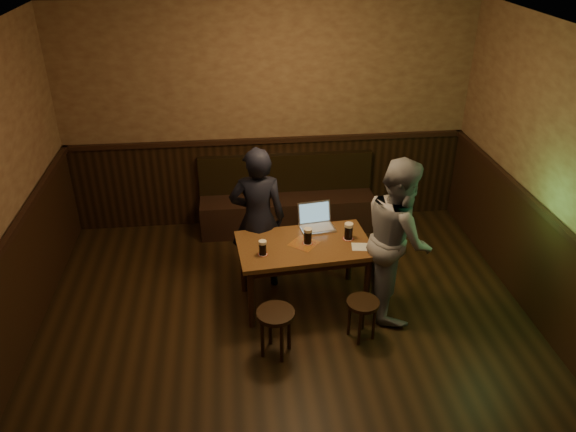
{
  "coord_description": "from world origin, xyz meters",
  "views": [
    {
      "loc": [
        -0.48,
        -3.59,
        3.66
      ],
      "look_at": [
        0.03,
        1.05,
        1.09
      ],
      "focal_mm": 35.0,
      "sensor_mm": 36.0,
      "label": 1
    }
  ],
  "objects_px": {
    "bench": "(287,206)",
    "person_grey": "(398,238)",
    "stool_left": "(276,320)",
    "pint_left": "(263,248)",
    "stool_right": "(363,309)",
    "laptop": "(316,221)",
    "pint_right": "(349,231)",
    "pub_table": "(304,251)",
    "person_suit": "(258,219)",
    "pint_mid": "(308,236)"
  },
  "relations": [
    {
      "from": "bench",
      "to": "person_grey",
      "type": "height_order",
      "value": "person_grey"
    },
    {
      "from": "laptop",
      "to": "person_grey",
      "type": "distance_m",
      "value": 0.9
    },
    {
      "from": "pub_table",
      "to": "pint_right",
      "type": "xyz_separation_m",
      "value": [
        0.46,
        0.05,
        0.18
      ]
    },
    {
      "from": "pint_left",
      "to": "pint_mid",
      "type": "relative_size",
      "value": 0.92
    },
    {
      "from": "stool_right",
      "to": "pint_left",
      "type": "bearing_deg",
      "value": 152.68
    },
    {
      "from": "pint_left",
      "to": "laptop",
      "type": "relative_size",
      "value": 0.4
    },
    {
      "from": "bench",
      "to": "pub_table",
      "type": "xyz_separation_m",
      "value": [
        0.0,
        -1.59,
        0.31
      ]
    },
    {
      "from": "bench",
      "to": "person_grey",
      "type": "distance_m",
      "value": 2.06
    },
    {
      "from": "stool_left",
      "to": "stool_right",
      "type": "distance_m",
      "value": 0.85
    },
    {
      "from": "stool_right",
      "to": "pint_left",
      "type": "height_order",
      "value": "pint_left"
    },
    {
      "from": "bench",
      "to": "pint_right",
      "type": "bearing_deg",
      "value": -73.47
    },
    {
      "from": "pub_table",
      "to": "stool_right",
      "type": "distance_m",
      "value": 0.83
    },
    {
      "from": "pint_left",
      "to": "pint_mid",
      "type": "distance_m",
      "value": 0.49
    },
    {
      "from": "person_suit",
      "to": "person_grey",
      "type": "relative_size",
      "value": 0.96
    },
    {
      "from": "bench",
      "to": "person_suit",
      "type": "bearing_deg",
      "value": -110.1
    },
    {
      "from": "bench",
      "to": "pint_mid",
      "type": "bearing_deg",
      "value": -88.66
    },
    {
      "from": "stool_right",
      "to": "person_grey",
      "type": "height_order",
      "value": "person_grey"
    },
    {
      "from": "laptop",
      "to": "person_suit",
      "type": "height_order",
      "value": "person_suit"
    },
    {
      "from": "pint_right",
      "to": "person_suit",
      "type": "xyz_separation_m",
      "value": [
        -0.9,
        0.35,
        0.0
      ]
    },
    {
      "from": "bench",
      "to": "pint_right",
      "type": "height_order",
      "value": "bench"
    },
    {
      "from": "laptop",
      "to": "bench",
      "type": "bearing_deg",
      "value": 89.76
    },
    {
      "from": "stool_left",
      "to": "pint_right",
      "type": "xyz_separation_m",
      "value": [
        0.82,
        0.8,
        0.42
      ]
    },
    {
      "from": "pint_mid",
      "to": "person_suit",
      "type": "height_order",
      "value": "person_suit"
    },
    {
      "from": "bench",
      "to": "laptop",
      "type": "height_order",
      "value": "laptop"
    },
    {
      "from": "stool_right",
      "to": "bench",
      "type": "bearing_deg",
      "value": 102.21
    },
    {
      "from": "bench",
      "to": "stool_right",
      "type": "distance_m",
      "value": 2.27
    },
    {
      "from": "stool_left",
      "to": "pint_left",
      "type": "height_order",
      "value": "pint_left"
    },
    {
      "from": "pint_left",
      "to": "laptop",
      "type": "distance_m",
      "value": 0.77
    },
    {
      "from": "stool_left",
      "to": "stool_right",
      "type": "bearing_deg",
      "value": 8.89
    },
    {
      "from": "pub_table",
      "to": "pint_left",
      "type": "bearing_deg",
      "value": -164.68
    },
    {
      "from": "bench",
      "to": "pint_left",
      "type": "height_order",
      "value": "bench"
    },
    {
      "from": "stool_left",
      "to": "person_suit",
      "type": "distance_m",
      "value": 1.23
    },
    {
      "from": "pub_table",
      "to": "person_suit",
      "type": "xyz_separation_m",
      "value": [
        -0.44,
        0.4,
        0.18
      ]
    },
    {
      "from": "pint_left",
      "to": "laptop",
      "type": "height_order",
      "value": "laptop"
    },
    {
      "from": "laptop",
      "to": "stool_right",
      "type": "bearing_deg",
      "value": -79.89
    },
    {
      "from": "stool_left",
      "to": "person_suit",
      "type": "xyz_separation_m",
      "value": [
        -0.08,
        1.15,
        0.42
      ]
    },
    {
      "from": "pint_right",
      "to": "person_grey",
      "type": "height_order",
      "value": "person_grey"
    },
    {
      "from": "pint_left",
      "to": "pint_mid",
      "type": "height_order",
      "value": "pint_mid"
    },
    {
      "from": "pub_table",
      "to": "pint_left",
      "type": "relative_size",
      "value": 8.96
    },
    {
      "from": "pint_left",
      "to": "pint_right",
      "type": "height_order",
      "value": "pint_right"
    },
    {
      "from": "stool_left",
      "to": "pint_mid",
      "type": "relative_size",
      "value": 2.82
    },
    {
      "from": "pint_mid",
      "to": "person_grey",
      "type": "height_order",
      "value": "person_grey"
    },
    {
      "from": "pub_table",
      "to": "pint_right",
      "type": "distance_m",
      "value": 0.5
    },
    {
      "from": "pint_right",
      "to": "person_suit",
      "type": "distance_m",
      "value": 0.96
    },
    {
      "from": "pint_mid",
      "to": "pint_right",
      "type": "distance_m",
      "value": 0.42
    },
    {
      "from": "pub_table",
      "to": "stool_left",
      "type": "bearing_deg",
      "value": -120.19
    },
    {
      "from": "pint_left",
      "to": "laptop",
      "type": "bearing_deg",
      "value": 39.22
    },
    {
      "from": "pub_table",
      "to": "stool_right",
      "type": "relative_size",
      "value": 3.29
    },
    {
      "from": "pint_right",
      "to": "person_grey",
      "type": "distance_m",
      "value": 0.5
    },
    {
      "from": "pint_mid",
      "to": "person_suit",
      "type": "bearing_deg",
      "value": 140.33
    }
  ]
}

